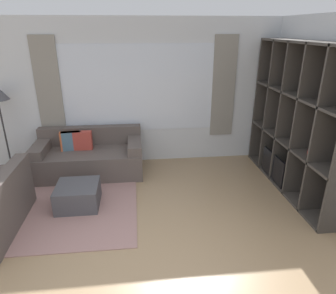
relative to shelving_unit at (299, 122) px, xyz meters
name	(u,v)px	position (x,y,z in m)	size (l,w,h in m)	color
ground_plane	(150,289)	(-2.46, -1.93, -1.14)	(16.00, 16.00, 0.00)	#9E7F5B
wall_back	(139,93)	(-2.46, 1.37, 0.22)	(6.45, 0.11, 2.70)	silver
wall_right	(324,113)	(0.20, -0.29, 0.21)	(0.07, 4.47, 2.70)	silver
area_rug	(57,204)	(-3.79, -0.17, -1.13)	(2.42, 2.25, 0.01)	gray
shelving_unit	(299,122)	(0.00, 0.00, 0.00)	(0.40, 2.53, 2.33)	#232328
couch_main	(89,157)	(-3.41, 0.88, -0.82)	(1.88, 0.89, 0.79)	#564C47
ottoman	(78,196)	(-3.44, -0.25, -0.96)	(0.61, 0.60, 0.35)	#47474C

